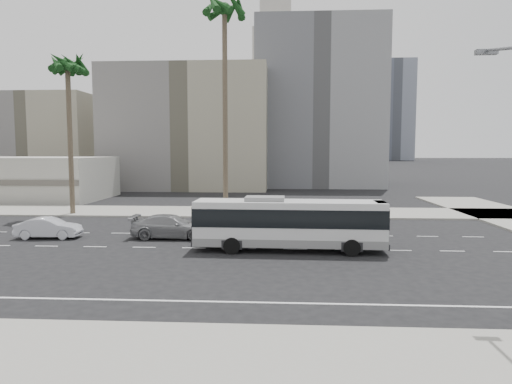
# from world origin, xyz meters

# --- Properties ---
(ground) EXTENTS (700.00, 700.00, 0.00)m
(ground) POSITION_xyz_m (0.00, 0.00, 0.00)
(ground) COLOR black
(ground) RESTS_ON ground
(sidewalk_north) EXTENTS (120.00, 7.00, 0.15)m
(sidewalk_north) POSITION_xyz_m (0.00, 15.50, 0.07)
(sidewalk_north) COLOR gray
(sidewalk_north) RESTS_ON ground
(sidewalk_south) EXTENTS (120.00, 7.00, 0.15)m
(sidewalk_south) POSITION_xyz_m (0.00, -15.50, 0.07)
(sidewalk_south) COLOR gray
(sidewalk_south) RESTS_ON ground
(commercial_low) EXTENTS (22.00, 12.16, 5.00)m
(commercial_low) POSITION_xyz_m (-30.00, 25.99, 2.50)
(commercial_low) COLOR #B1AFA3
(commercial_low) RESTS_ON ground
(midrise_beige_west) EXTENTS (24.00, 18.00, 18.00)m
(midrise_beige_west) POSITION_xyz_m (-12.00, 45.00, 9.00)
(midrise_beige_west) COLOR gray
(midrise_beige_west) RESTS_ON ground
(midrise_gray_center) EXTENTS (20.00, 20.00, 26.00)m
(midrise_gray_center) POSITION_xyz_m (8.00, 52.00, 13.00)
(midrise_gray_center) COLOR slate
(midrise_gray_center) RESTS_ON ground
(midrise_beige_far) EXTENTS (18.00, 16.00, 15.00)m
(midrise_beige_far) POSITION_xyz_m (-38.00, 50.00, 7.50)
(midrise_beige_far) COLOR gray
(midrise_beige_far) RESTS_ON ground
(civic_tower) EXTENTS (42.00, 42.00, 129.00)m
(civic_tower) POSITION_xyz_m (-2.00, 250.00, 38.83)
(civic_tower) COLOR beige
(civic_tower) RESTS_ON ground
(highrise_right) EXTENTS (26.00, 26.00, 70.00)m
(highrise_right) POSITION_xyz_m (45.00, 230.00, 35.00)
(highrise_right) COLOR slate
(highrise_right) RESTS_ON ground
(highrise_far) EXTENTS (22.00, 22.00, 60.00)m
(highrise_far) POSITION_xyz_m (70.00, 260.00, 30.00)
(highrise_far) COLOR slate
(highrise_far) RESTS_ON ground
(city_bus) EXTENTS (10.94, 2.73, 3.12)m
(city_bus) POSITION_xyz_m (2.62, -0.30, 1.64)
(city_bus) COLOR silver
(city_bus) RESTS_ON ground
(car_a) EXTENTS (2.18, 5.32, 1.54)m
(car_a) POSITION_xyz_m (-5.07, 3.02, 0.77)
(car_a) COLOR gray
(car_a) RESTS_ON ground
(car_b) EXTENTS (1.70, 4.21, 1.36)m
(car_b) POSITION_xyz_m (-13.17, 2.54, 0.68)
(car_b) COLOR silver
(car_b) RESTS_ON ground
(palm_near) EXTENTS (5.76, 5.76, 19.36)m
(palm_near) POSITION_xyz_m (-2.82, 13.85, 17.54)
(palm_near) COLOR brown
(palm_near) RESTS_ON ground
(palm_mid) EXTENTS (4.65, 4.65, 14.39)m
(palm_mid) POSITION_xyz_m (-16.60, 13.27, 12.95)
(palm_mid) COLOR brown
(palm_mid) RESTS_ON ground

